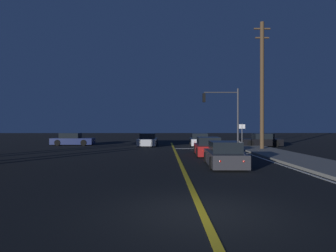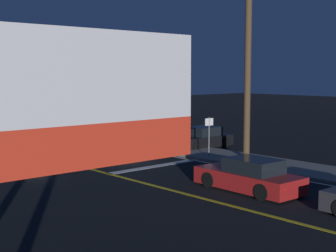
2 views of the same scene
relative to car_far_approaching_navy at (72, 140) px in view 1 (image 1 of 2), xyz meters
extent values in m
plane|color=black|center=(11.06, -26.47, -0.58)|extent=(160.00, 160.00, 0.00)
cube|color=slate|center=(18.47, -15.08, -0.51)|extent=(3.20, 41.03, 0.15)
cube|color=gold|center=(11.06, -15.08, -0.58)|extent=(0.20, 38.75, 0.01)
cube|color=silver|center=(16.62, -15.08, -0.58)|extent=(0.16, 38.75, 0.01)
cube|color=silver|center=(13.96, -5.18, -0.58)|extent=(5.81, 0.50, 0.01)
cube|color=navy|center=(0.07, 0.00, -0.14)|extent=(4.58, 1.86, 0.68)
cube|color=black|center=(-0.21, 0.00, 0.46)|extent=(2.12, 1.58, 0.60)
cylinder|color=black|center=(1.49, 0.82, -0.26)|extent=(0.64, 0.23, 0.64)
cylinder|color=black|center=(1.47, -0.86, -0.26)|extent=(0.64, 0.23, 0.64)
cylinder|color=black|center=(-1.33, 0.86, -0.26)|extent=(0.64, 0.23, 0.64)
cylinder|color=black|center=(-1.36, -0.82, -0.26)|extent=(0.64, 0.23, 0.64)
sphere|color=#FFF4CC|center=(2.29, 0.53, -0.06)|extent=(0.18, 0.18, 0.18)
sphere|color=#FFF4CC|center=(2.27, -0.59, -0.06)|extent=(0.18, 0.18, 0.18)
sphere|color=red|center=(-2.15, 0.59, -0.06)|extent=(0.14, 0.14, 0.14)
sphere|color=red|center=(-2.17, -0.53, -0.06)|extent=(0.14, 0.14, 0.14)
cube|color=#B2B5BA|center=(8.38, -1.23, -0.14)|extent=(2.00, 4.59, 0.68)
cube|color=black|center=(8.39, -0.95, 0.46)|extent=(1.67, 2.13, 0.60)
cylinder|color=black|center=(9.22, -2.66, -0.26)|extent=(0.24, 0.65, 0.64)
cylinder|color=black|center=(7.47, -2.61, -0.26)|extent=(0.24, 0.65, 0.64)
cylinder|color=black|center=(9.30, 0.16, -0.26)|extent=(0.24, 0.65, 0.64)
cylinder|color=black|center=(7.55, 0.21, -0.26)|extent=(0.24, 0.65, 0.64)
sphere|color=#FFF4CC|center=(8.90, -3.45, -0.06)|extent=(0.18, 0.18, 0.18)
sphere|color=#FFF4CC|center=(7.74, -3.42, -0.06)|extent=(0.18, 0.18, 0.18)
sphere|color=red|center=(9.02, 0.98, -0.06)|extent=(0.14, 0.14, 0.14)
sphere|color=red|center=(7.86, 1.01, -0.06)|extent=(0.14, 0.14, 0.14)
cube|color=#2D2D33|center=(13.35, -17.64, -0.14)|extent=(1.93, 4.61, 0.68)
cube|color=black|center=(13.34, -17.91, 0.46)|extent=(1.59, 2.15, 0.60)
cylinder|color=black|center=(12.58, -16.20, -0.26)|extent=(0.24, 0.65, 0.64)
cylinder|color=black|center=(14.22, -16.26, -0.26)|extent=(0.24, 0.65, 0.64)
cylinder|color=black|center=(12.48, -19.02, -0.26)|extent=(0.24, 0.65, 0.64)
cylinder|color=black|center=(14.12, -19.08, -0.26)|extent=(0.24, 0.65, 0.64)
sphere|color=#FFF4CC|center=(12.89, -15.40, -0.06)|extent=(0.18, 0.18, 0.18)
sphere|color=#FFF4CC|center=(13.98, -15.44, -0.06)|extent=(0.18, 0.18, 0.18)
sphere|color=red|center=(12.72, -19.84, -0.06)|extent=(0.14, 0.14, 0.14)
sphere|color=red|center=(13.81, -19.88, -0.06)|extent=(0.14, 0.14, 0.14)
cube|color=black|center=(20.14, -2.36, -0.14)|extent=(4.16, 1.86, 0.68)
cube|color=black|center=(20.39, -2.36, 0.46)|extent=(1.91, 1.60, 0.60)
cylinder|color=black|center=(18.85, -3.22, -0.26)|extent=(0.64, 0.22, 0.64)
cylinder|color=black|center=(18.86, -1.49, -0.26)|extent=(0.64, 0.22, 0.64)
cylinder|color=black|center=(21.43, -3.22, -0.26)|extent=(0.64, 0.22, 0.64)
cylinder|color=black|center=(21.43, -1.50, -0.26)|extent=(0.64, 0.22, 0.64)
sphere|color=#FFF4CC|center=(18.13, -2.92, -0.06)|extent=(0.18, 0.18, 0.18)
sphere|color=#FFF4CC|center=(18.13, -1.78, -0.06)|extent=(0.18, 0.18, 0.18)
sphere|color=red|center=(22.17, -2.94, -0.06)|extent=(0.14, 0.14, 0.14)
sphere|color=red|center=(22.17, -1.79, -0.06)|extent=(0.14, 0.14, 0.14)
cube|color=maroon|center=(13.34, -11.67, -0.14)|extent=(1.95, 4.58, 0.68)
cube|color=black|center=(13.33, -11.95, 0.46)|extent=(1.61, 2.13, 0.60)
cylinder|color=black|center=(12.55, -10.24, -0.26)|extent=(0.24, 0.65, 0.64)
cylinder|color=black|center=(14.22, -10.31, -0.26)|extent=(0.24, 0.65, 0.64)
cylinder|color=black|center=(12.45, -13.04, -0.26)|extent=(0.24, 0.65, 0.64)
cylinder|color=black|center=(14.12, -13.10, -0.26)|extent=(0.24, 0.65, 0.64)
sphere|color=#FFF4CC|center=(12.86, -9.46, -0.06)|extent=(0.18, 0.18, 0.18)
sphere|color=#FFF4CC|center=(13.97, -9.50, -0.06)|extent=(0.18, 0.18, 0.18)
sphere|color=red|center=(12.70, -13.86, -0.06)|extent=(0.14, 0.14, 0.14)
sphere|color=red|center=(13.81, -13.90, -0.06)|extent=(0.14, 0.14, 0.14)
cube|color=silver|center=(13.92, -1.19, -0.14)|extent=(2.06, 4.28, 0.68)
cube|color=black|center=(13.91, -1.44, 0.46)|extent=(1.70, 2.00, 0.60)
cylinder|color=black|center=(13.10, 0.15, -0.26)|extent=(0.25, 0.65, 0.64)
cylinder|color=black|center=(14.86, 0.08, -0.26)|extent=(0.25, 0.65, 0.64)
cylinder|color=black|center=(12.99, -2.45, -0.26)|extent=(0.25, 0.65, 0.64)
cylinder|color=black|center=(14.74, -2.53, -0.26)|extent=(0.25, 0.65, 0.64)
sphere|color=#FFF4CC|center=(13.43, 0.88, -0.06)|extent=(0.18, 0.18, 0.18)
sphere|color=#FFF4CC|center=(14.59, 0.83, -0.06)|extent=(0.18, 0.18, 0.18)
sphere|color=red|center=(13.25, -3.21, -0.06)|extent=(0.14, 0.14, 0.14)
sphere|color=red|center=(14.41, -3.26, -0.06)|extent=(0.14, 0.14, 0.14)
cylinder|color=#38383D|center=(17.67, -2.88, 2.39)|extent=(0.18, 0.18, 5.95)
cylinder|color=#38383D|center=(15.94, -2.88, 4.96)|extent=(3.47, 0.12, 0.12)
cube|color=black|center=(14.20, -2.88, 4.41)|extent=(0.28, 0.28, 0.90)
sphere|color=red|center=(14.20, -2.88, 4.68)|extent=(0.22, 0.22, 0.22)
sphere|color=#4C2D05|center=(14.20, -2.88, 4.41)|extent=(0.22, 0.22, 0.22)
sphere|color=#0A3814|center=(14.20, -2.88, 4.14)|extent=(0.22, 0.22, 0.22)
cylinder|color=#4C3823|center=(18.77, -7.15, 5.07)|extent=(0.36, 0.36, 11.31)
cube|color=#4C3823|center=(18.77, -7.15, 10.12)|extent=(1.43, 0.12, 0.12)
cube|color=#4C3823|center=(18.77, -7.15, 9.32)|extent=(1.20, 0.12, 0.12)
cylinder|color=slate|center=(17.37, -5.68, 0.59)|extent=(0.06, 0.06, 2.34)
cube|color=white|center=(17.37, -5.68, 1.50)|extent=(0.56, 0.09, 0.40)
camera|label=1|loc=(10.09, -34.19, 1.61)|focal=32.99mm
camera|label=2|loc=(-2.13, -24.08, 4.12)|focal=52.80mm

